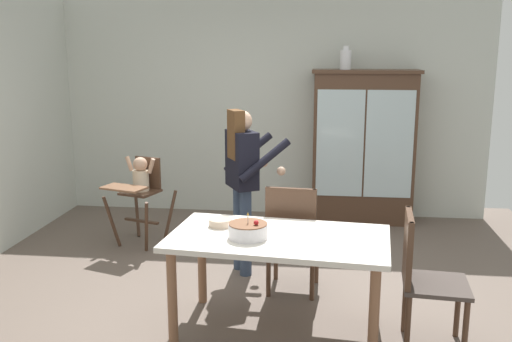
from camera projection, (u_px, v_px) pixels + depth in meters
ground_plane at (241, 298)px, 4.76m from camera, size 6.24×6.24×0.00m
wall_back at (270, 107)px, 7.03m from camera, size 5.32×0.06×2.70m
china_cabinet at (363, 147)px, 6.74m from camera, size 1.24×0.48×1.83m
ceramic_vase at (346, 59)px, 6.55m from camera, size 0.13×0.13×0.27m
high_chair_with_toddler at (140, 185)px, 5.97m from camera, size 0.72×0.80×0.95m
adult_person at (243, 171)px, 5.14m from camera, size 0.66×0.65×1.53m
dining_table at (278, 248)px, 4.09m from camera, size 1.65×1.02×0.74m
birthday_cake at (248, 230)px, 4.01m from camera, size 0.28×0.28×0.19m
serving_bowl at (221, 222)px, 4.29m from camera, size 0.18×0.18×0.05m
dining_chair_far_side at (292, 232)px, 4.73m from camera, size 0.48×0.48×0.96m
dining_chair_right_end at (421, 271)px, 3.90m from camera, size 0.48×0.48×0.96m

